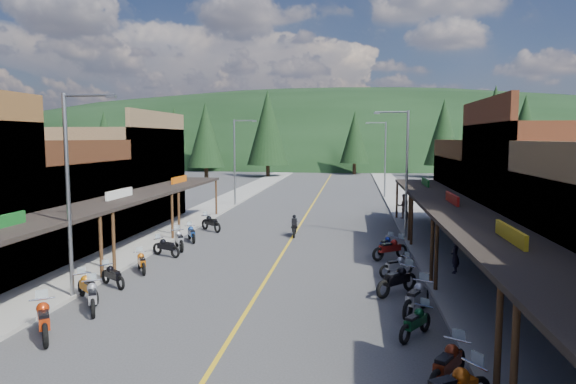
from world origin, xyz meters
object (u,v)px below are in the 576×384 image
(pine_7, at_px, (175,134))
(bike_west_10, at_px, (191,233))
(shop_east_2, at_px, (561,196))
(pedestrian_east_b, at_px, (404,206))
(streetlight_2, at_px, (404,168))
(bike_east_8, at_px, (390,248))
(pine_3, at_px, (355,137))
(pine_11, at_px, (494,131))
(pine_4, at_px, (444,132))
(bike_east_5, at_px, (416,297))
(bike_east_7, at_px, (396,265))
(bike_east_3, at_px, (448,363))
(bike_east_6, at_px, (397,279))
(bike_west_7, at_px, (142,261))
(bike_west_11, at_px, (211,222))
(streetlight_3, at_px, (384,156))
(bike_west_5, at_px, (88,286))
(streetlight_1, at_px, (236,158))
(bike_west_8, at_px, (166,246))
(rider_on_bike, at_px, (295,227))
(shop_west_3, at_px, (113,176))
(bike_west_3, at_px, (44,318))
(pine_2, at_px, (268,128))
(bike_west_6, at_px, (113,275))
(shop_west_2, at_px, (33,207))
(pedestrian_east_a, at_px, (455,256))
(pine_8, at_px, (154,141))
(streetlight_0, at_px, (71,186))
(pine_5, at_px, (525,129))
(bike_east_4, at_px, (416,321))
(bike_west_4, at_px, (92,295))
(pine_10, at_px, (206,135))
(bike_west_9, at_px, (179,239))
(shop_east_3, at_px, (502,195))
(pine_9, at_px, (512,138))
(pine_0, at_px, (104,137))

(pine_7, xyz_separation_m, bike_west_10, (26.06, -70.56, -6.68))
(shop_east_2, distance_m, pedestrian_east_b, 15.33)
(streetlight_2, bearing_deg, bike_east_8, -101.75)
(pine_3, relative_size, pine_11, 0.89)
(pine_4, height_order, pedestrian_east_b, pine_4)
(bike_east_5, xyz_separation_m, bike_east_7, (-0.28, 5.13, -0.13))
(bike_east_3, bearing_deg, bike_east_6, 125.97)
(streetlight_2, height_order, bike_west_7, streetlight_2)
(bike_west_11, xyz_separation_m, bike_east_5, (11.84, -15.18, 0.04))
(streetlight_3, relative_size, bike_west_5, 3.88)
(streetlight_1, xyz_separation_m, bike_east_6, (12.56, -25.85, -3.80))
(bike_west_8, bearing_deg, rider_on_bike, -15.47)
(shop_west_3, distance_m, bike_west_3, 22.83)
(pine_2, distance_m, bike_east_6, 64.21)
(rider_on_bike, bearing_deg, pine_7, 111.90)
(bike_west_5, xyz_separation_m, bike_west_6, (0.08, 1.92, -0.06))
(shop_west_2, xyz_separation_m, pedestrian_east_a, (22.23, -2.34, -1.59))
(streetlight_1, xyz_separation_m, pine_8, (-15.05, 18.00, 1.52))
(streetlight_0, xyz_separation_m, pine_5, (40.95, 78.00, 3.53))
(bike_west_3, relative_size, bike_east_3, 1.07)
(shop_west_3, relative_size, pine_11, 0.88)
(bike_east_3, bearing_deg, pine_8, 149.96)
(bike_west_11, distance_m, bike_east_4, 20.88)
(bike_west_10, distance_m, pedestrian_east_a, 15.66)
(bike_west_4, distance_m, bike_east_4, 11.43)
(pine_7, bearing_deg, pine_2, -39.29)
(streetlight_2, bearing_deg, bike_east_7, -97.19)
(pine_11, bearing_deg, bike_west_5, -120.82)
(pine_10, xyz_separation_m, bike_west_4, (12.44, -57.30, -6.18))
(bike_west_9, height_order, pedestrian_east_b, pedestrian_east_b)
(bike_west_11, distance_m, pedestrian_east_b, 14.93)
(rider_on_bike, bearing_deg, bike_east_8, -48.58)
(shop_east_3, bearing_deg, bike_west_11, -173.38)
(pine_9, bearing_deg, pine_2, 159.08)
(bike_west_6, relative_size, rider_on_bike, 0.97)
(bike_west_7, bearing_deg, pine_5, 30.69)
(rider_on_bike, bearing_deg, bike_west_6, -120.90)
(shop_east_3, height_order, pine_10, pine_10)
(streetlight_0, bearing_deg, bike_east_4, -10.45)
(bike_east_8, bearing_deg, pine_11, 121.44)
(bike_west_7, relative_size, bike_east_7, 1.02)
(bike_east_6, distance_m, bike_east_8, 6.11)
(bike_west_9, xyz_separation_m, bike_east_8, (11.68, -0.85, -0.00))
(streetlight_0, distance_m, bike_west_7, 5.80)
(shop_east_2, bearing_deg, bike_east_7, -161.23)
(pine_2, distance_m, bike_west_6, 62.81)
(shop_west_3, height_order, bike_west_8, shop_west_3)
(pine_0, bearing_deg, bike_west_7, -61.98)
(streetlight_3, bearing_deg, shop_east_3, -70.01)
(streetlight_1, relative_size, bike_east_8, 3.61)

